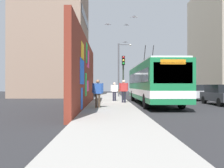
{
  "coord_description": "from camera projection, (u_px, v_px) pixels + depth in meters",
  "views": [
    {
      "loc": [
        -20.4,
        1.81,
        1.53
      ],
      "look_at": [
        -0.46,
        1.43,
        1.63
      ],
      "focal_mm": 38.99,
      "sensor_mm": 36.0,
      "label": 1
    }
  ],
  "objects": [
    {
      "name": "traffic_light",
      "position": [
        123.0,
        70.0,
        22.31
      ],
      "size": [
        0.49,
        0.28,
        4.09
      ],
      "color": "#2D382D",
      "rests_on": "sidewalk_slab"
    },
    {
      "name": "street_lamp",
      "position": [
        120.0,
        66.0,
        29.67
      ],
      "size": [
        0.44,
        1.68,
        6.51
      ],
      "color": "#4C4C51",
      "rests_on": "sidewalk_slab"
    },
    {
      "name": "parked_car_dark_gray",
      "position": [
        221.0,
        94.0,
        18.76
      ],
      "size": [
        4.25,
        1.79,
        1.58
      ],
      "color": "#38383D",
      "rests_on": "ground_plane"
    },
    {
      "name": "city_bus",
      "position": [
        152.0,
        82.0,
        19.56
      ],
      "size": [
        12.49,
        2.59,
        4.97
      ],
      "color": "#19723F",
      "rests_on": "ground_plane"
    },
    {
      "name": "sidewalk_slab",
      "position": [
        110.0,
        103.0,
        20.39
      ],
      "size": [
        48.0,
        3.2,
        0.15
      ],
      "primitive_type": "cube",
      "color": "gray",
      "rests_on": "ground_plane"
    },
    {
      "name": "pedestrian_midblock",
      "position": [
        114.0,
        90.0,
        21.32
      ],
      "size": [
        0.22,
        0.66,
        1.62
      ],
      "color": "#1E1E2D",
      "rests_on": "sidewalk_slab"
    },
    {
      "name": "parked_car_silver",
      "position": [
        193.0,
        92.0,
        24.98
      ],
      "size": [
        4.53,
        1.74,
        1.58
      ],
      "color": "#B7B7BC",
      "rests_on": "ground_plane"
    },
    {
      "name": "building_far_left",
      "position": [
        54.0,
        39.0,
        33.67
      ],
      "size": [
        11.63,
        8.63,
        15.86
      ],
      "color": "gray",
      "rests_on": "ground_plane"
    },
    {
      "name": "pedestrian_near_wall",
      "position": [
        98.0,
        91.0,
        15.02
      ],
      "size": [
        0.23,
        0.69,
        1.73
      ],
      "color": "#3F3326",
      "rests_on": "sidewalk_slab"
    },
    {
      "name": "pedestrian_at_curb",
      "position": [
        124.0,
        89.0,
        19.37
      ],
      "size": [
        0.24,
        0.78,
        1.79
      ],
      "color": "#1E1E2D",
      "rests_on": "sidewalk_slab"
    },
    {
      "name": "parked_car_black",
      "position": [
        177.0,
        91.0,
        30.53
      ],
      "size": [
        4.36,
        1.89,
        1.58
      ],
      "color": "black",
      "rests_on": "ground_plane"
    },
    {
      "name": "graffiti_wall",
      "position": [
        85.0,
        74.0,
        16.58
      ],
      "size": [
        14.45,
        0.32,
        4.64
      ],
      "color": "maroon",
      "rests_on": "ground_plane"
    },
    {
      "name": "ground_plane",
      "position": [
        129.0,
        103.0,
        20.42
      ],
      "size": [
        80.0,
        80.0,
        0.0
      ],
      "primitive_type": "plane",
      "color": "#232326"
    },
    {
      "name": "flying_pigeons",
      "position": [
        125.0,
        21.0,
        22.19
      ],
      "size": [
        8.72,
        2.61,
        2.78
      ],
      "color": "slate"
    }
  ]
}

